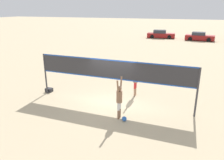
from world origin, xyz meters
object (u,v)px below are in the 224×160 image
object	(u,v)px
player_blocker	(135,78)
parked_car_mid	(200,37)
volleyball_net	(112,72)
parked_car_near	(161,34)
player_spiker	(119,98)
volleyball	(124,119)
gear_bag	(49,90)

from	to	relation	value
player_blocker	parked_car_mid	xyz separation A→B (m)	(3.69, 26.50, -0.47)
volleyball_net	parked_car_mid	world-z (taller)	volleyball_net
volleyball_net	parked_car_near	distance (m)	29.13
player_blocker	parked_car_near	size ratio (longest dim) A/B	0.42
player_spiker	volleyball	size ratio (longest dim) A/B	8.76
parked_car_near	parked_car_mid	xyz separation A→B (m)	(6.41, -0.96, -0.01)
parked_car_near	gear_bag	bearing A→B (deg)	-100.95
volleyball	parked_car_mid	size ratio (longest dim) A/B	0.05
player_spiker	parked_car_mid	xyz separation A→B (m)	(3.66, 29.56, -0.44)
parked_car_mid	player_spiker	bearing A→B (deg)	-93.25
parked_car_near	parked_car_mid	bearing A→B (deg)	-14.37
parked_car_near	volleyball_net	bearing A→B (deg)	-92.28
player_spiker	gear_bag	distance (m)	5.66
volleyball_net	player_spiker	distance (m)	1.91
volleyball	player_spiker	bearing A→B (deg)	147.27
player_spiker	volleyball_net	bearing A→B (deg)	32.18
gear_bag	parked_car_near	xyz separation A→B (m)	(2.56, 28.81, 0.51)
parked_car_mid	volleyball_net	bearing A→B (deg)	-95.46
player_blocker	gear_bag	xyz separation A→B (m)	(-5.28, -1.36, -0.96)
volleyball_net	gear_bag	size ratio (longest dim) A/B	20.89
player_spiker	parked_car_near	xyz separation A→B (m)	(-2.75, 30.52, -0.43)
player_blocker	gear_bag	distance (m)	5.54
parked_car_mid	volleyball	bearing A→B (deg)	-92.57
player_blocker	parked_car_mid	distance (m)	26.76
player_blocker	gear_bag	bearing A→B (deg)	-75.60
parked_car_near	volleyball	bearing A→B (deg)	-90.14
volleyball	parked_car_mid	xyz separation A→B (m)	(3.33, 29.78, 0.50)
parked_car_mid	parked_car_near	bearing A→B (deg)	175.32
volleyball_net	parked_car_mid	xyz separation A→B (m)	(4.59, 28.09, -1.23)
player_spiker	gear_bag	bearing A→B (deg)	72.17
player_blocker	parked_car_near	bearing A→B (deg)	-174.33
player_spiker	parked_car_mid	bearing A→B (deg)	-7.06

